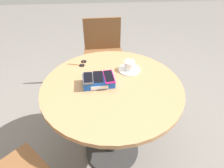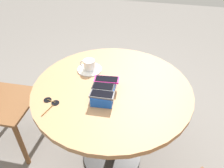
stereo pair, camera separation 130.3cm
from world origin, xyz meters
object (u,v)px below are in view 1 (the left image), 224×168
saucer (129,70)px  coffee_cup (129,65)px  phone_gray (88,78)px  phone_black (98,77)px  phone_magenta (109,76)px  phone_box (99,81)px  round_table (112,100)px  chair_near_window (104,56)px  sunglasses (82,64)px

saucer → coffee_cup: size_ratio=1.55×
phone_gray → phone_black: size_ratio=1.07×
coffee_cup → phone_magenta: bearing=-134.8°
phone_black → phone_box: bearing=-57.0°
round_table → saucer: (0.14, 0.19, 0.13)m
phone_gray → chair_near_window: size_ratio=0.17×
round_table → chair_near_window: (-0.03, 0.87, -0.15)m
sunglasses → chair_near_window: 0.67m
phone_magenta → phone_box: bearing=-178.3°
coffee_cup → phone_black: bearing=-145.5°
round_table → chair_near_window: size_ratio=1.20×
phone_black → coffee_cup: size_ratio=1.18×
saucer → sunglasses: 0.37m
round_table → coffee_cup: 0.29m
phone_box → coffee_cup: bearing=35.5°
phone_magenta → phone_gray: bearing=-176.1°
round_table → coffee_cup: size_ratio=9.09×
phone_box → phone_magenta: phone_magenta is taller
phone_black → sunglasses: bearing=115.0°
phone_gray → coffee_cup: bearing=29.9°
phone_black → round_table: bearing=-18.0°
phone_magenta → phone_black: bearing=178.4°
phone_gray → phone_black: bearing=9.8°
saucer → coffee_cup: (0.00, 0.00, 0.04)m
coffee_cup → chair_near_window: chair_near_window is taller
phone_black → phone_magenta: 0.07m
round_table → phone_magenta: size_ratio=6.39×
saucer → phone_box: bearing=-144.8°
phone_box → saucer: 0.28m
phone_gray → sunglasses: (-0.06, 0.28, -0.06)m
phone_magenta → chair_near_window: (-0.01, 0.84, -0.34)m
coffee_cup → sunglasses: (-0.36, 0.11, -0.04)m
phone_box → phone_magenta: (0.07, 0.00, 0.03)m
round_table → phone_magenta: (-0.02, 0.03, 0.19)m
phone_black → coffee_cup: coffee_cup is taller
phone_gray → sunglasses: bearing=101.9°
chair_near_window → sunglasses: bearing=-107.7°
phone_gray → phone_magenta: phone_gray is taller
round_table → phone_magenta: phone_magenta is taller
phone_box → phone_magenta: size_ratio=1.46×
phone_magenta → coffee_cup: bearing=45.2°
round_table → phone_gray: phone_gray is taller
round_table → phone_box: bearing=163.9°
phone_black → chair_near_window: 0.91m
coffee_cup → chair_near_window: size_ratio=0.13×
round_table → saucer: size_ratio=5.88×
saucer → round_table: bearing=-127.1°
round_table → phone_magenta: 0.19m
phone_gray → saucer: (0.30, 0.17, -0.06)m
phone_black → sunglasses: size_ratio=0.87×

